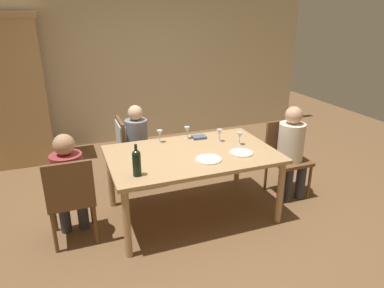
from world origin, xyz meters
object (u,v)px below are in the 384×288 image
(person_woman_host, at_px, (69,179))
(wine_glass_near_right, at_px, (160,134))
(chair_far_left, at_px, (127,144))
(wine_bottle_tall_green, at_px, (137,162))
(armoire_cabinet, at_px, (5,92))
(wine_glass_centre, at_px, (187,130))
(dinner_plate_guest_left, at_px, (209,159))
(dinner_plate_host, at_px, (241,153))
(chair_right_end, at_px, (285,153))
(wine_glass_far, at_px, (220,133))
(wine_glass_near_left, at_px, (240,136))
(chair_left_end, at_px, (71,195))
(dining_table, at_px, (192,159))
(person_man_bearded, at_px, (292,146))
(person_man_guest, at_px, (139,139))

(person_woman_host, xyz_separation_m, wine_glass_near_right, (1.04, 0.40, 0.21))
(chair_far_left, relative_size, wine_bottle_tall_green, 2.96)
(chair_far_left, bearing_deg, armoire_cabinet, -132.98)
(wine_glass_centre, distance_m, dinner_plate_guest_left, 0.68)
(armoire_cabinet, height_order, wine_glass_centre, armoire_cabinet)
(wine_bottle_tall_green, distance_m, wine_glass_centre, 1.10)
(wine_glass_centre, bearing_deg, wine_glass_near_right, -179.09)
(wine_glass_near_right, distance_m, dinner_plate_host, 0.97)
(chair_right_end, xyz_separation_m, wine_glass_far, (-0.86, 0.12, 0.33))
(wine_glass_centre, height_order, wine_glass_far, same)
(person_woman_host, bearing_deg, wine_glass_near_left, 0.23)
(armoire_cabinet, bearing_deg, wine_glass_near_right, -46.95)
(chair_far_left, distance_m, dinner_plate_guest_left, 1.35)
(chair_far_left, distance_m, wine_glass_centre, 0.85)
(wine_bottle_tall_green, bearing_deg, dinner_plate_guest_left, 7.29)
(chair_right_end, bearing_deg, chair_left_end, 3.90)
(person_woman_host, xyz_separation_m, wine_glass_centre, (1.38, 0.41, 0.21))
(person_woman_host, height_order, wine_bottle_tall_green, person_woman_host)
(wine_bottle_tall_green, distance_m, dinner_plate_host, 1.18)
(dinner_plate_host, distance_m, dinner_plate_guest_left, 0.40)
(armoire_cabinet, height_order, chair_left_end, armoire_cabinet)
(wine_glass_near_left, relative_size, dinner_plate_host, 0.58)
(chair_left_end, relative_size, wine_glass_near_left, 6.17)
(chair_right_end, distance_m, dinner_plate_guest_left, 1.25)
(armoire_cabinet, relative_size, wine_glass_centre, 14.63)
(dining_table, xyz_separation_m, chair_far_left, (-0.53, 0.94, -0.08))
(chair_left_end, distance_m, person_woman_host, 0.16)
(person_man_bearded, bearing_deg, person_woman_host, -1.16)
(person_woman_host, bearing_deg, person_man_guest, 45.55)
(person_man_guest, bearing_deg, wine_bottle_tall_green, -12.91)
(dining_table, relative_size, chair_right_end, 1.95)
(wine_bottle_tall_green, xyz_separation_m, wine_glass_centre, (0.77, 0.77, -0.03))
(person_man_bearded, relative_size, wine_glass_centre, 7.70)
(dining_table, bearing_deg, dinner_plate_host, -22.79)
(dining_table, distance_m, chair_right_end, 1.29)
(armoire_cabinet, xyz_separation_m, dinner_plate_host, (2.49, -2.52, -0.34))
(chair_right_end, bearing_deg, dinner_plate_host, 20.37)
(dining_table, height_order, wine_bottle_tall_green, wine_bottle_tall_green)
(person_man_guest, bearing_deg, dinner_plate_host, 37.09)
(chair_far_left, xyz_separation_m, wine_glass_centre, (0.63, -0.51, 0.27))
(wine_glass_centre, height_order, dinner_plate_host, wine_glass_centre)
(person_man_guest, bearing_deg, chair_left_end, -41.13)
(chair_far_left, xyz_separation_m, person_man_bearded, (1.81, -0.97, 0.07))
(armoire_cabinet, relative_size, dinner_plate_host, 8.55)
(chair_left_end, bearing_deg, dinner_plate_host, -3.83)
(person_man_bearded, bearing_deg, wine_glass_near_left, -4.94)
(wine_bottle_tall_green, bearing_deg, person_woman_host, 148.83)
(person_woman_host, bearing_deg, wine_glass_far, 6.22)
(armoire_cabinet, distance_m, wine_glass_near_right, 2.59)
(wine_bottle_tall_green, height_order, dinner_plate_host, wine_bottle_tall_green)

